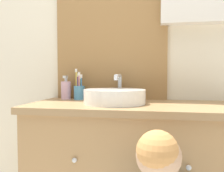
% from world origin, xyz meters
% --- Properties ---
extents(wall_back, '(3.20, 0.18, 2.50)m').
position_xyz_m(wall_back, '(0.02, 0.62, 1.29)').
color(wall_back, beige).
rests_on(wall_back, ground_plane).
extents(sink_basin, '(0.34, 0.40, 0.16)m').
position_xyz_m(sink_basin, '(-0.11, 0.34, 0.92)').
color(sink_basin, white).
rests_on(sink_basin, vanity_counter).
extents(toothbrush_holder, '(0.07, 0.07, 0.20)m').
position_xyz_m(toothbrush_holder, '(-0.37, 0.51, 0.93)').
color(toothbrush_holder, '#4C93C6').
rests_on(toothbrush_holder, vanity_counter).
extents(soap_dispenser, '(0.06, 0.06, 0.15)m').
position_xyz_m(soap_dispenser, '(-0.46, 0.52, 0.94)').
color(soap_dispenser, '#CCA3BC').
rests_on(soap_dispenser, vanity_counter).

